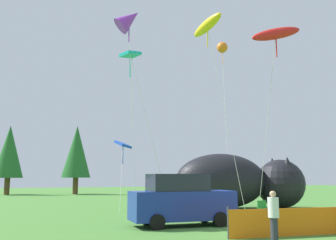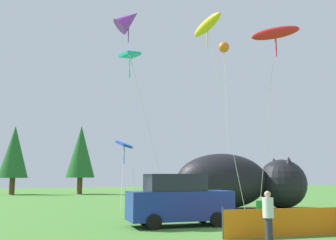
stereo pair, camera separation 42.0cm
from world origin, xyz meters
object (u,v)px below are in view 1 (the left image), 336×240
(kite_blue_box, at_px, (123,145))
(kite_teal_diamond, at_px, (131,58))
(inflatable_cat, at_px, (237,183))
(spectator_in_black_shirt, at_px, (274,214))
(kite_orange_flower, at_px, (222,48))
(folding_chair, at_px, (264,209))
(parked_car, at_px, (181,200))
(kite_purple_delta, at_px, (129,20))
(kite_yellow_hero, at_px, (207,26))
(kite_red_lizard, at_px, (276,34))

(kite_blue_box, bearing_deg, kite_teal_diamond, -99.97)
(inflatable_cat, xyz_separation_m, spectator_in_black_shirt, (-5.43, -11.16, -0.75))
(inflatable_cat, height_order, kite_orange_flower, kite_orange_flower)
(folding_chair, distance_m, spectator_in_black_shirt, 5.37)
(inflatable_cat, xyz_separation_m, kite_orange_flower, (0.54, 2.52, 9.95))
(kite_blue_box, bearing_deg, parked_car, -89.34)
(spectator_in_black_shirt, distance_m, kite_orange_flower, 18.36)
(kite_purple_delta, bearing_deg, kite_blue_box, 78.41)
(spectator_in_black_shirt, distance_m, kite_blue_box, 14.87)
(kite_purple_delta, height_order, kite_orange_flower, kite_orange_flower)
(parked_car, height_order, inflatable_cat, inflatable_cat)
(kite_blue_box, xyz_separation_m, kite_yellow_hero, (3.44, -5.96, 6.62))
(folding_chair, relative_size, spectator_in_black_shirt, 0.60)
(kite_red_lizard, distance_m, kite_yellow_hero, 4.02)
(spectator_in_black_shirt, relative_size, kite_orange_flower, 0.13)
(kite_teal_diamond, distance_m, kite_red_lizard, 7.93)
(parked_car, bearing_deg, kite_yellow_hero, 51.38)
(inflatable_cat, height_order, kite_yellow_hero, kite_yellow_hero)
(kite_orange_flower, height_order, kite_yellow_hero, kite_orange_flower)
(spectator_in_black_shirt, distance_m, kite_yellow_hero, 13.18)
(inflatable_cat, xyz_separation_m, kite_yellow_hero, (-3.33, -2.66, 9.11))
(kite_purple_delta, xyz_separation_m, kite_red_lizard, (7.28, -3.18, -1.00))
(kite_blue_box, relative_size, kite_yellow_hero, 0.40)
(kite_teal_diamond, relative_size, kite_orange_flower, 0.73)
(kite_purple_delta, distance_m, kite_orange_flower, 9.74)
(parked_car, distance_m, inflatable_cat, 9.36)
(kite_blue_box, relative_size, kite_purple_delta, 0.39)
(folding_chair, xyz_separation_m, spectator_in_black_shirt, (-2.81, -4.56, 0.30))
(kite_teal_diamond, bearing_deg, kite_red_lizard, -25.82)
(folding_chair, distance_m, inflatable_cat, 7.17)
(kite_orange_flower, distance_m, kite_yellow_hero, 6.52)
(kite_orange_flower, bearing_deg, kite_teal_diamond, -151.32)
(folding_chair, relative_size, kite_yellow_hero, 0.08)
(kite_yellow_hero, bearing_deg, parked_car, -130.57)
(folding_chair, distance_m, kite_purple_delta, 12.14)
(kite_blue_box, distance_m, kite_orange_flower, 10.48)
(kite_blue_box, bearing_deg, kite_purple_delta, -101.59)
(inflatable_cat, xyz_separation_m, kite_teal_diamond, (-7.70, -1.99, 6.88))
(kite_yellow_hero, bearing_deg, kite_orange_flower, 53.25)
(kite_orange_flower, xyz_separation_m, kite_yellow_hero, (-3.87, -5.18, -0.84))
(kite_yellow_hero, bearing_deg, folding_chair, -79.70)
(inflatable_cat, bearing_deg, kite_blue_box, 168.14)
(kite_yellow_hero, bearing_deg, spectator_in_black_shirt, -103.88)
(spectator_in_black_shirt, distance_m, kite_purple_delta, 13.42)
(kite_blue_box, height_order, kite_yellow_hero, kite_yellow_hero)
(kite_orange_flower, bearing_deg, inflatable_cat, -102.08)
(kite_purple_delta, relative_size, kite_teal_diamond, 1.29)
(kite_blue_box, xyz_separation_m, kite_orange_flower, (7.31, -0.77, 7.46))
(spectator_in_black_shirt, bearing_deg, kite_teal_diamond, 103.90)
(parked_car, distance_m, kite_teal_diamond, 8.80)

